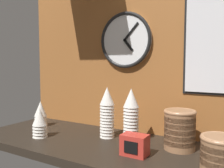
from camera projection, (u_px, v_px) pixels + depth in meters
name	position (u px, v px, depth m)	size (l,w,h in m)	color
ground_plane	(117.00, 148.00, 1.18)	(1.60, 0.56, 0.04)	black
wall_tiled_back	(140.00, 42.00, 1.36)	(1.60, 0.03, 1.05)	#A3602D
cup_stack_left	(40.00, 122.00, 1.29)	(0.08, 0.08, 0.16)	white
cup_stack_far_left	(41.00, 114.00, 1.53)	(0.08, 0.08, 0.16)	white
cup_stack_center	(107.00, 112.00, 1.28)	(0.08, 0.08, 0.27)	white
cup_stack_center_right	(131.00, 115.00, 1.21)	(0.08, 0.08, 0.27)	white
bowl_stack_right	(180.00, 129.00, 1.10)	(0.15, 0.15, 0.19)	#996B47
bowl_stack_far_right	(221.00, 152.00, 0.87)	(0.15, 0.15, 0.13)	#996B47
wall_clock	(125.00, 40.00, 1.38)	(0.33, 0.03, 0.33)	white
napkin_dispenser	(135.00, 145.00, 1.03)	(0.11, 0.08, 0.09)	red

